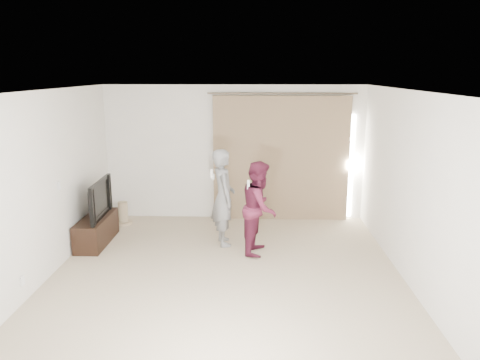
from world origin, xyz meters
name	(u,v)px	position (x,y,z in m)	size (l,w,h in m)	color
floor	(226,275)	(0.00, 0.00, 0.00)	(5.50, 5.50, 0.00)	#BAAC8C
wall_back	(234,153)	(0.00, 2.75, 1.30)	(5.00, 0.04, 2.60)	silver
wall_left	(45,186)	(-2.50, 0.00, 1.30)	(0.04, 5.50, 2.60)	silver
ceiling	(225,90)	(0.00, 0.00, 2.60)	(5.00, 5.50, 0.01)	white
curtain	(282,159)	(0.91, 2.68, 1.20)	(2.80, 0.11, 2.46)	tan
tv_console	(97,230)	(-2.27, 1.22, 0.23)	(0.41, 1.19, 0.46)	black
tv	(94,199)	(-2.27, 1.22, 0.78)	(1.10, 0.14, 0.64)	black
scratching_post	(123,215)	(-2.10, 2.25, 0.17)	(0.32, 0.32, 0.43)	tan
person_man	(223,197)	(-0.12, 1.27, 0.81)	(0.52, 0.67, 1.62)	slate
person_woman	(260,207)	(0.48, 0.91, 0.74)	(0.69, 0.81, 1.49)	#5D1B33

